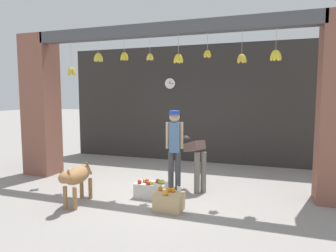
{
  "coord_description": "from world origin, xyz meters",
  "views": [
    {
      "loc": [
        2.0,
        -5.54,
        1.89
      ],
      "look_at": [
        0.0,
        0.41,
        1.26
      ],
      "focal_mm": 32.0,
      "sensor_mm": 36.0,
      "label": 1
    }
  ],
  "objects": [
    {
      "name": "storefront_awning",
      "position": [
        0.0,
        0.12,
        3.13
      ],
      "size": [
        5.76,
        0.28,
        0.99
      ],
      "color": "#4C4C51"
    },
    {
      "name": "shopkeeper",
      "position": [
        0.28,
        -0.01,
        0.94
      ],
      "size": [
        0.34,
        0.28,
        1.6
      ],
      "rotation": [
        0.0,
        0.0,
        3.37
      ],
      "color": "#424247",
      "rests_on": "ground_plane"
    },
    {
      "name": "fruit_crate_oranges",
      "position": [
        0.49,
        -0.99,
        0.16
      ],
      "size": [
        0.46,
        0.36,
        0.37
      ],
      "color": "tan",
      "rests_on": "ground_plane"
    },
    {
      "name": "shop_pillar_left",
      "position": [
        -3.18,
        0.3,
        1.65
      ],
      "size": [
        0.7,
        0.6,
        3.3
      ],
      "primitive_type": "cube",
      "color": "brown",
      "rests_on": "ground_plane"
    },
    {
      "name": "dog",
      "position": [
        -1.11,
        -1.25,
        0.5
      ],
      "size": [
        0.37,
        1.06,
        0.73
      ],
      "rotation": [
        0.0,
        0.0,
        -1.46
      ],
      "color": "#9E7042",
      "rests_on": "ground_plane"
    },
    {
      "name": "ground_plane",
      "position": [
        0.0,
        0.0,
        0.0
      ],
      "size": [
        60.0,
        60.0,
        0.0
      ],
      "primitive_type": "plane",
      "color": "gray"
    },
    {
      "name": "shop_back_wall",
      "position": [
        0.0,
        2.81,
        1.65
      ],
      "size": [
        7.66,
        0.12,
        3.3
      ],
      "primitive_type": "cube",
      "color": "#2D2B28",
      "rests_on": "ground_plane"
    },
    {
      "name": "wall_clock",
      "position": [
        -0.72,
        2.73,
        2.24
      ],
      "size": [
        0.32,
        0.03,
        0.32
      ],
      "color": "black"
    },
    {
      "name": "water_bottle",
      "position": [
        0.51,
        -0.46,
        0.13
      ],
      "size": [
        0.08,
        0.08,
        0.29
      ],
      "color": "silver",
      "rests_on": "ground_plane"
    },
    {
      "name": "worker_stooping",
      "position": [
        0.64,
        0.21,
        0.7
      ],
      "size": [
        0.63,
        0.69,
        1.05
      ],
      "rotation": [
        0.0,
        0.0,
        0.7
      ],
      "color": "#6B665B",
      "rests_on": "ground_plane"
    },
    {
      "name": "fruit_crate_apples",
      "position": [
        -0.03,
        -0.49,
        0.15
      ],
      "size": [
        0.57,
        0.33,
        0.35
      ],
      "color": "silver",
      "rests_on": "ground_plane"
    }
  ]
}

